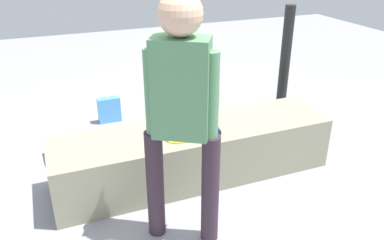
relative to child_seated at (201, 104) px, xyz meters
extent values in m
plane|color=#91909B|center=(-0.05, 0.01, -0.67)|extent=(12.00, 12.00, 0.00)
cube|color=gray|center=(-0.05, 0.01, -0.44)|extent=(2.34, 0.60, 0.45)
cylinder|color=#212F4E|center=(-0.04, -0.10, -0.18)|extent=(0.12, 0.26, 0.08)
cylinder|color=#212F4E|center=(0.07, -0.08, -0.18)|extent=(0.12, 0.26, 0.08)
cube|color=#ED4949|center=(0.00, 0.02, -0.03)|extent=(0.23, 0.17, 0.28)
sphere|color=#DBAD8C|center=(0.00, 0.02, 0.19)|extent=(0.16, 0.16, 0.16)
cylinder|color=#DBAD8C|center=(-0.12, 0.00, -0.04)|extent=(0.05, 0.05, 0.21)
cylinder|color=#DBAD8C|center=(0.11, 0.04, -0.04)|extent=(0.05, 0.05, 0.21)
cylinder|color=#32232E|center=(-0.25, -0.75, -0.27)|extent=(0.12, 0.12, 0.79)
cylinder|color=#32232E|center=(-0.57, -0.56, -0.27)|extent=(0.12, 0.12, 0.79)
cube|color=#558A5D|center=(-0.41, -0.65, 0.42)|extent=(0.39, 0.35, 0.60)
sphere|color=#DBAD8C|center=(-0.41, -0.65, 0.85)|extent=(0.25, 0.25, 0.25)
cylinder|color=#558A5D|center=(-0.26, -0.74, 0.37)|extent=(0.09, 0.09, 0.57)
cylinder|color=#558A5D|center=(-0.56, -0.56, 0.37)|extent=(0.09, 0.09, 0.57)
cylinder|color=yellow|center=(-0.24, -0.09, -0.21)|extent=(0.22, 0.22, 0.01)
cylinder|color=#8D6043|center=(-0.24, -0.09, -0.18)|extent=(0.10, 0.10, 0.05)
cylinder|color=brown|center=(-0.24, -0.09, -0.15)|extent=(0.10, 0.10, 0.01)
cube|color=silver|center=(-0.18, -0.10, -0.20)|extent=(0.11, 0.04, 0.00)
cube|color=#4C99E0|center=(-0.52, 1.38, -0.53)|extent=(0.25, 0.09, 0.28)
torus|color=white|center=(-0.58, 1.38, -0.38)|extent=(0.10, 0.01, 0.10)
torus|color=white|center=(-0.47, 1.38, -0.38)|extent=(0.10, 0.01, 0.10)
cylinder|color=black|center=(1.31, 0.77, -0.65)|extent=(0.36, 0.36, 0.04)
cylinder|color=black|center=(1.31, 0.77, -0.02)|extent=(0.11, 0.11, 1.22)
cylinder|color=silver|center=(0.18, 0.49, -0.58)|extent=(0.06, 0.06, 0.18)
cone|color=silver|center=(0.18, 0.49, -0.47)|extent=(0.06, 0.06, 0.03)
cylinder|color=#268C3F|center=(0.18, 0.49, -0.45)|extent=(0.03, 0.03, 0.02)
cube|color=white|center=(-1.08, 0.76, -0.61)|extent=(0.33, 0.28, 0.11)
cube|color=black|center=(0.65, 0.52, -0.57)|extent=(0.29, 0.11, 0.19)
torus|color=black|center=(0.65, 0.52, -0.48)|extent=(0.22, 0.01, 0.22)
cube|color=brown|center=(0.62, 1.32, -0.55)|extent=(0.32, 0.11, 0.24)
torus|color=brown|center=(0.62, 1.32, -0.43)|extent=(0.23, 0.01, 0.23)
camera|label=1|loc=(-1.14, -2.66, 1.23)|focal=36.53mm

